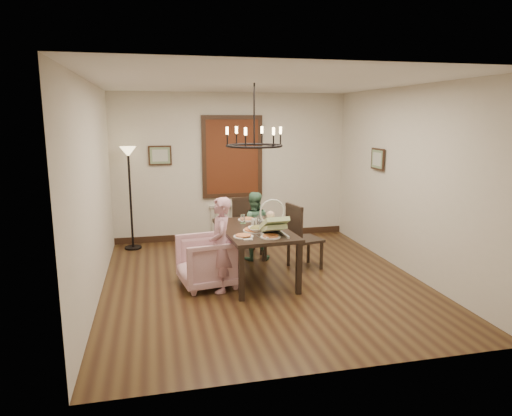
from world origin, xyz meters
name	(u,v)px	position (x,y,z in m)	size (l,w,h in m)	color
room_shell	(257,182)	(0.00, 0.37, 1.40)	(4.51, 5.00, 2.81)	#4C341A
dining_table	(254,234)	(-0.09, 0.13, 0.68)	(1.02, 1.68, 0.76)	black
chair_far	(248,226)	(0.08, 1.39, 0.49)	(0.43, 0.43, 0.98)	black
chair_right	(305,236)	(0.79, 0.44, 0.52)	(0.46, 0.46, 1.04)	black
armchair	(207,261)	(-0.80, 0.00, 0.36)	(0.76, 0.78, 0.71)	beige
elderly_woman	(221,253)	(-0.64, -0.24, 0.54)	(0.39, 0.26, 1.08)	#C98E9F
seated_man	(254,232)	(0.10, 1.04, 0.47)	(0.46, 0.36, 0.95)	#4B7E60
baby_bouncer	(273,223)	(0.07, -0.30, 0.93)	(0.38, 0.52, 0.34)	#C1DA96
salad_bowl	(258,229)	(-0.09, -0.08, 0.80)	(0.32, 0.32, 0.08)	white
pizza_platter	(254,230)	(-0.14, -0.05, 0.78)	(0.31, 0.31, 0.04)	tan
drinking_glass	(261,221)	(0.05, 0.30, 0.83)	(0.07, 0.07, 0.14)	silver
window_blinds	(232,157)	(0.00, 2.46, 1.60)	(1.00, 0.03, 1.40)	#551F11
radiator	(233,220)	(0.00, 2.48, 0.35)	(0.92, 0.12, 0.62)	silver
picture_back	(160,155)	(-1.35, 2.47, 1.65)	(0.42, 0.03, 0.36)	black
picture_right	(378,159)	(2.21, 0.90, 1.65)	(0.42, 0.03, 0.36)	black
floor_lamp	(131,200)	(-1.90, 2.15, 0.90)	(0.30, 0.30, 1.80)	black
chandelier	(254,146)	(-0.09, 0.13, 1.95)	(0.80, 0.80, 0.04)	black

